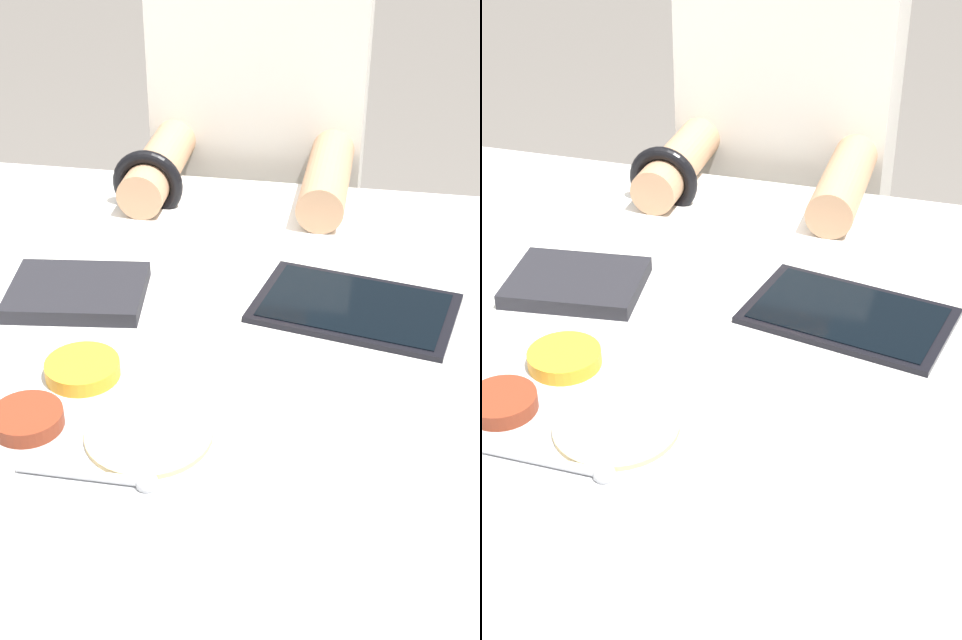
# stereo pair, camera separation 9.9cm
# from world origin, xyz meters

# --- Properties ---
(dining_table) EXTENTS (1.19, 0.94, 0.77)m
(dining_table) POSITION_xyz_m (0.00, 0.00, 0.38)
(dining_table) COLOR silver
(dining_table) RESTS_ON ground_plane
(thali_tray) EXTENTS (0.32, 0.32, 0.03)m
(thali_tray) POSITION_xyz_m (0.05, -0.17, 0.77)
(thali_tray) COLOR #B7BABF
(thali_tray) RESTS_ON dining_table
(red_notebook) EXTENTS (0.19, 0.15, 0.02)m
(red_notebook) POSITION_xyz_m (-0.06, 0.07, 0.77)
(red_notebook) COLOR silver
(red_notebook) RESTS_ON dining_table
(tablet_device) EXTENTS (0.27, 0.19, 0.01)m
(tablet_device) POSITION_xyz_m (0.30, 0.10, 0.77)
(tablet_device) COLOR black
(tablet_device) RESTS_ON dining_table
(person_diner) EXTENTS (0.37, 0.45, 1.25)m
(person_diner) POSITION_xyz_m (0.10, 0.63, 0.59)
(person_diner) COLOR black
(person_diner) RESTS_ON ground_plane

